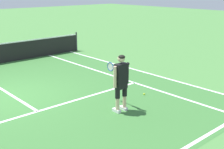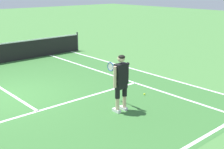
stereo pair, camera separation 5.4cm
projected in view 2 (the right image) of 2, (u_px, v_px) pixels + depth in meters
name	position (u px, v px, depth m)	size (l,w,h in m)	color
ground_plane	(12.00, 95.00, 10.12)	(80.00, 80.00, 0.00)	#477F3D
court_inner_surface	(21.00, 101.00, 9.64)	(10.98, 10.94, 0.00)	#387033
line_service	(38.00, 111.00, 8.83)	(8.23, 0.10, 0.01)	white
line_singles_right	(115.00, 76.00, 12.25)	(0.10, 10.54, 0.01)	white
line_doubles_right	(138.00, 70.00, 13.12)	(0.10, 10.54, 0.01)	white
tennis_player	(121.00, 79.00, 8.58)	(0.64, 1.11, 1.71)	white
tennis_ball_near_feet	(144.00, 94.00, 10.14)	(0.07, 0.07, 0.07)	#CCE02D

